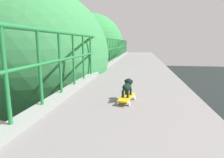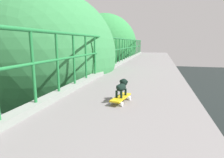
# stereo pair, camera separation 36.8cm
# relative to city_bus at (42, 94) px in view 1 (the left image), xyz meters

# --- Properties ---
(overpass_deck) EXTENTS (2.43, 33.76, 0.36)m
(overpass_deck) POSITION_rel_city_bus_xyz_m (10.13, -16.34, 4.27)
(overpass_deck) COLOR gray
(overpass_deck) RESTS_ON bridge_pier
(green_railing) EXTENTS (0.20, 32.07, 1.14)m
(green_railing) POSITION_rel_city_bus_xyz_m (8.97, -16.34, 4.72)
(green_railing) COLOR gray
(green_railing) RESTS_ON overpass_deck
(city_bus) EXTENTS (2.49, 10.92, 3.31)m
(city_bus) POSITION_rel_city_bus_xyz_m (0.00, 0.00, 0.00)
(city_bus) COLOR beige
(city_bus) RESTS_ON ground
(roadside_tree_mid) EXTENTS (4.99, 4.99, 9.08)m
(roadside_tree_mid) POSITION_rel_city_bus_xyz_m (6.72, -11.90, 4.89)
(roadside_tree_mid) COLOR brown
(roadside_tree_mid) RESTS_ON ground
(roadside_tree_far) EXTENTS (4.97, 4.97, 9.48)m
(roadside_tree_far) POSITION_rel_city_bus_xyz_m (6.42, -3.35, 5.11)
(roadside_tree_far) COLOR brown
(roadside_tree_far) RESTS_ON ground
(toy_skateboard) EXTENTS (0.28, 0.56, 0.09)m
(toy_skateboard) POSITION_rel_city_bus_xyz_m (10.10, -15.08, 4.51)
(toy_skateboard) COLOR gold
(toy_skateboard) RESTS_ON overpass_deck
(small_dog) EXTENTS (0.18, 0.35, 0.27)m
(small_dog) POSITION_rel_city_bus_xyz_m (10.10, -15.03, 4.70)
(small_dog) COLOR black
(small_dog) RESTS_ON toy_skateboard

